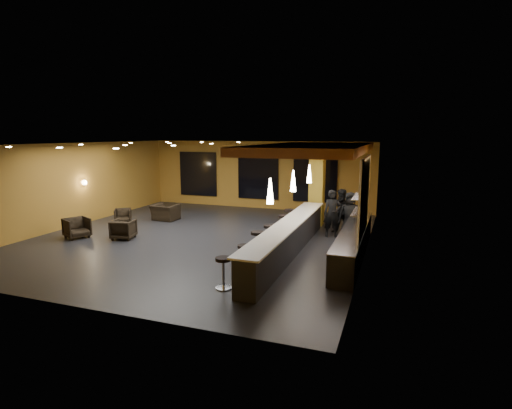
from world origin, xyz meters
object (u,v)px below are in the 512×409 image
(staff_a, at_px, (332,214))
(staff_c, at_px, (350,215))
(pendant_1, at_px, (293,181))
(pendant_2, at_px, (309,174))
(armchair_a, at_px, (77,228))
(bar_stool_1, at_px, (244,255))
(bar_counter, at_px, (288,239))
(armchair_b, at_px, (123,229))
(bar_stool_0, at_px, (223,269))
(armchair_c, at_px, (123,216))
(staff_b, at_px, (342,212))
(pendant_0, at_px, (270,191))
(bar_stool_2, at_px, (257,241))
(bar_stool_5, at_px, (289,217))
(armchair_d, at_px, (165,212))
(bar_stool_3, at_px, (269,233))
(bar_stool_4, at_px, (284,223))
(column, at_px, (317,184))
(prep_counter, at_px, (353,243))

(staff_a, height_order, staff_c, staff_a)
(pendant_1, xyz_separation_m, pendant_2, (0.00, 2.50, 0.00))
(armchair_a, bearing_deg, bar_stool_1, -75.56)
(pendant_2, bearing_deg, bar_counter, -90.00)
(armchair_b, height_order, bar_stool_0, bar_stool_0)
(staff_c, height_order, armchair_c, staff_c)
(staff_b, height_order, bar_stool_0, staff_b)
(pendant_0, distance_m, staff_a, 5.05)
(armchair_b, height_order, bar_stool_2, bar_stool_2)
(bar_stool_1, bearing_deg, staff_c, 64.96)
(armchair_a, distance_m, bar_stool_2, 7.27)
(staff_b, relative_size, bar_stool_5, 2.10)
(staff_b, xyz_separation_m, bar_stool_2, (-2.07, -4.07, -0.33))
(pendant_0, bearing_deg, armchair_d, 141.87)
(bar_counter, bearing_deg, armchair_d, 154.19)
(armchair_c, bearing_deg, bar_stool_2, -54.20)
(armchair_b, relative_size, armchair_c, 1.14)
(staff_a, relative_size, bar_stool_2, 2.07)
(armchair_d, distance_m, bar_stool_2, 7.05)
(pendant_2, height_order, bar_stool_1, pendant_2)
(staff_a, relative_size, staff_c, 1.04)
(pendant_1, bearing_deg, armchair_b, -174.04)
(bar_stool_3, bearing_deg, bar_stool_1, -87.58)
(bar_stool_5, bearing_deg, pendant_1, -73.21)
(staff_b, distance_m, armchair_b, 8.36)
(pendant_2, distance_m, bar_stool_1, 5.44)
(bar_stool_0, bearing_deg, bar_stool_4, 89.40)
(armchair_b, relative_size, bar_stool_1, 1.00)
(staff_b, xyz_separation_m, bar_stool_5, (-2.13, 0.02, -0.35))
(column, height_order, armchair_c, column)
(staff_b, bearing_deg, bar_stool_5, -164.39)
(bar_counter, relative_size, bar_stool_5, 9.53)
(pendant_1, distance_m, bar_stool_4, 2.46)
(prep_counter, bearing_deg, staff_b, 104.47)
(bar_counter, bearing_deg, bar_stool_1, -109.42)
(column, relative_size, staff_c, 2.02)
(prep_counter, relative_size, staff_c, 3.47)
(bar_counter, bearing_deg, armchair_c, 165.56)
(staff_c, distance_m, bar_stool_4, 2.52)
(pendant_2, bearing_deg, bar_stool_4, -126.70)
(bar_stool_0, bearing_deg, bar_stool_3, 90.78)
(prep_counter, xyz_separation_m, armchair_b, (-8.31, -0.66, -0.07))
(bar_counter, xyz_separation_m, pendant_2, (0.00, 3.00, 1.85))
(column, distance_m, bar_stool_1, 6.82)
(armchair_b, relative_size, armchair_d, 0.72)
(pendant_1, bearing_deg, bar_stool_2, -122.62)
(prep_counter, bearing_deg, bar_stool_1, -136.73)
(pendant_2, relative_size, bar_stool_3, 0.90)
(staff_b, bearing_deg, pendant_2, -149.67)
(pendant_1, xyz_separation_m, bar_stool_1, (-0.73, -2.57, -1.84))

